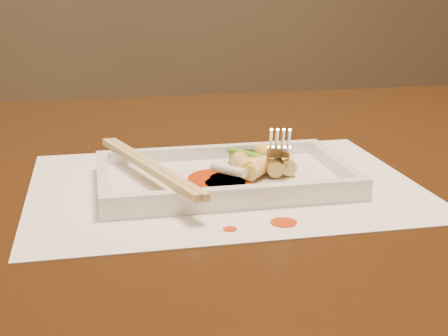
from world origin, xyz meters
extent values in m
cube|color=black|center=(0.00, 0.00, 0.73)|extent=(1.40, 0.90, 0.04)
cylinder|color=black|center=(0.62, 0.37, 0.35)|extent=(0.07, 0.07, 0.71)
cube|color=white|center=(0.09, -0.07, 0.75)|extent=(0.40, 0.30, 0.00)
cylinder|color=#BC3105|center=(0.12, -0.18, 0.75)|extent=(0.02, 0.02, 0.00)
cylinder|color=#BC3105|center=(0.07, -0.19, 0.75)|extent=(0.01, 0.01, 0.00)
cube|color=white|center=(0.09, -0.07, 0.76)|extent=(0.26, 0.16, 0.01)
cube|color=white|center=(0.09, 0.00, 0.77)|extent=(0.26, 0.01, 0.01)
cube|color=white|center=(0.09, -0.14, 0.77)|extent=(0.26, 0.01, 0.01)
cube|color=white|center=(-0.04, -0.07, 0.77)|extent=(0.01, 0.14, 0.01)
cube|color=white|center=(0.21, -0.07, 0.77)|extent=(0.01, 0.14, 0.01)
cube|color=black|center=(0.12, -0.03, 0.77)|extent=(0.04, 0.03, 0.01)
cylinder|color=#EAEACC|center=(0.09, -0.08, 0.77)|extent=(0.03, 0.04, 0.01)
cylinder|color=#419718|center=(0.13, -0.05, 0.77)|extent=(0.06, 0.08, 0.01)
cube|color=tan|center=(0.00, -0.07, 0.78)|extent=(0.08, 0.22, 0.01)
cube|color=tan|center=(0.01, -0.07, 0.78)|extent=(0.08, 0.22, 0.01)
cylinder|color=#BC3105|center=(0.08, -0.09, 0.76)|extent=(0.04, 0.04, 0.00)
cylinder|color=#BC3105|center=(0.08, -0.07, 0.76)|extent=(0.07, 0.07, 0.00)
cylinder|color=#BC3105|center=(0.09, -0.08, 0.76)|extent=(0.04, 0.04, 0.00)
cylinder|color=#FFE277|center=(0.11, -0.07, 0.77)|extent=(0.02, 0.04, 0.02)
cylinder|color=#FFE277|center=(0.15, -0.07, 0.77)|extent=(0.02, 0.04, 0.02)
cylinder|color=#FFE277|center=(0.14, -0.05, 0.78)|extent=(0.03, 0.04, 0.02)
cylinder|color=#FFE277|center=(0.13, -0.07, 0.77)|extent=(0.05, 0.02, 0.02)
cylinder|color=#FFE277|center=(0.14, -0.07, 0.77)|extent=(0.02, 0.05, 0.02)
cylinder|color=#FFE277|center=(0.15, -0.05, 0.78)|extent=(0.03, 0.04, 0.02)
cylinder|color=#FFE277|center=(0.12, -0.08, 0.77)|extent=(0.04, 0.04, 0.02)
camera|label=1|loc=(-0.04, -0.68, 0.96)|focal=50.00mm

